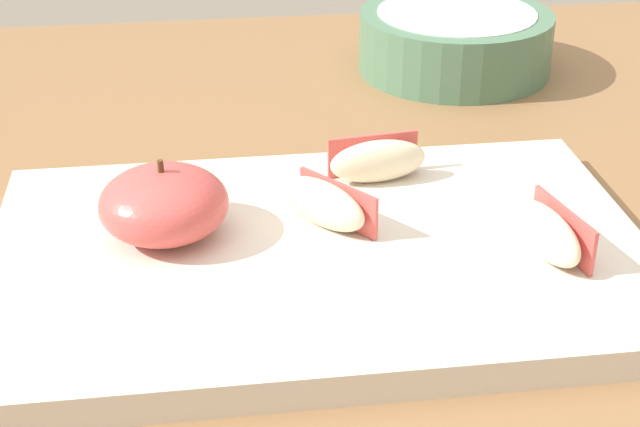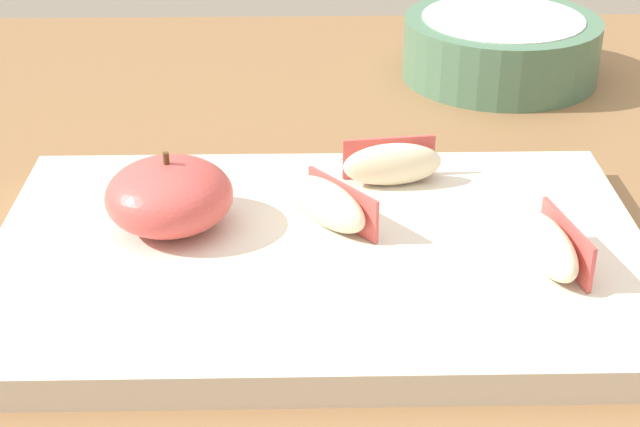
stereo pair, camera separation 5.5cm
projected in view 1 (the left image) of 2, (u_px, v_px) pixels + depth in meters
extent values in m
cube|color=brown|center=(263.00, 277.00, 0.59)|extent=(1.16, 0.96, 0.03)
cube|color=beige|center=(320.00, 258.00, 0.57)|extent=(0.38, 0.25, 0.02)
ellipsoid|color=#D14C47|center=(164.00, 203.00, 0.56)|extent=(0.08, 0.08, 0.04)
cylinder|color=#4C3319|center=(161.00, 168.00, 0.55)|extent=(0.00, 0.00, 0.01)
ellipsoid|color=beige|center=(378.00, 161.00, 0.63)|extent=(0.07, 0.03, 0.03)
cube|color=#D14C47|center=(373.00, 154.00, 0.64)|extent=(0.06, 0.01, 0.03)
ellipsoid|color=beige|center=(545.00, 233.00, 0.54)|extent=(0.03, 0.07, 0.03)
cube|color=#D14C47|center=(563.00, 229.00, 0.55)|extent=(0.02, 0.06, 0.03)
ellipsoid|color=beige|center=(323.00, 206.00, 0.57)|extent=(0.06, 0.06, 0.03)
cube|color=#D14C47|center=(337.00, 199.00, 0.58)|extent=(0.04, 0.05, 0.03)
cylinder|color=#4C7556|center=(455.00, 42.00, 0.86)|extent=(0.17, 0.17, 0.05)
cylinder|color=white|center=(455.00, 35.00, 0.85)|extent=(0.14, 0.14, 0.04)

